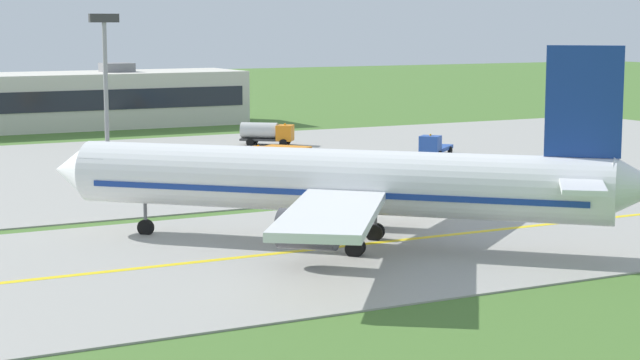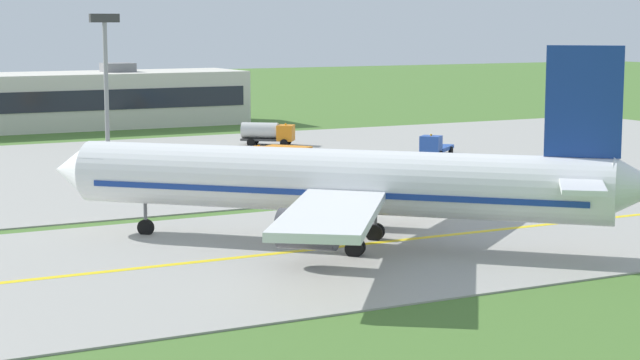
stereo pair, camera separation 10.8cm
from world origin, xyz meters
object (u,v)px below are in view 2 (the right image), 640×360
Objects in this scene: airplane_lead at (342,182)px; service_truck_catering at (434,146)px; service_truck_fuel at (279,157)px; apron_light_mast at (106,81)px; service_truck_baggage at (268,132)px.

airplane_lead is 47.67m from service_truck_catering.
service_truck_fuel reaches higher than service_truck_catering.
apron_light_mast is at bearing -167.23° from service_truck_catering.
airplane_lead is at bearing -130.54° from service_truck_catering.
service_truck_baggage is 38.81m from apron_light_mast.
airplane_lead reaches higher than service_truck_baggage.
service_truck_fuel is 0.41× the size of apron_light_mast.
airplane_lead is at bearing -110.48° from service_truck_baggage.
service_truck_catering is at bearing 49.46° from airplane_lead.
service_truck_catering is at bearing -60.02° from service_truck_baggage.
service_truck_baggage is 0.97× the size of service_truck_catering.
service_truck_baggage reaches higher than service_truck_fuel.
service_truck_baggage is 23.68m from service_truck_fuel.
service_truck_fuel is (11.30, 32.60, -2.60)m from airplane_lead.
apron_light_mast reaches higher than service_truck_fuel.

